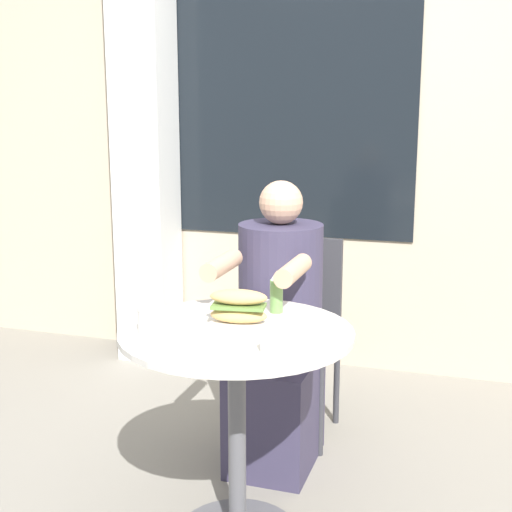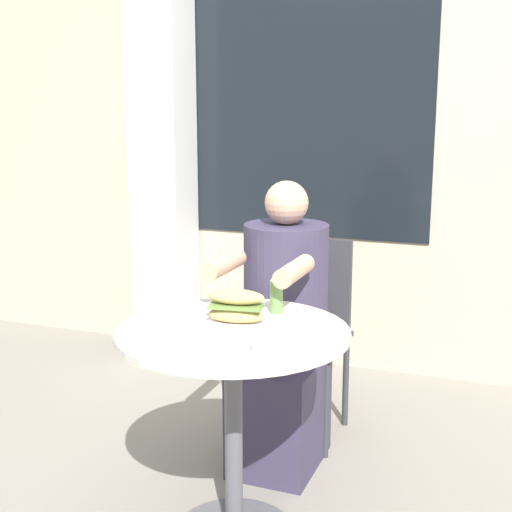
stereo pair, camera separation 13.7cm
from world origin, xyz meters
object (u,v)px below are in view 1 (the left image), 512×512
cafe_table (237,387)px  diner_chair (299,317)px  sandwich_on_plate (239,309)px  condiment_bottle (276,292)px  seated_diner (278,344)px  drink_cup (149,320)px

cafe_table → diner_chair: diner_chair is taller
sandwich_on_plate → diner_chair: bearing=90.7°
cafe_table → sandwich_on_plate: sandwich_on_plate is taller
diner_chair → condiment_bottle: bearing=98.0°
seated_diner → condiment_bottle: 0.47m
cafe_table → sandwich_on_plate: 0.26m
seated_diner → sandwich_on_plate: bearing=91.9°
drink_cup → condiment_bottle: bearing=48.1°
drink_cup → seated_diner: bearing=71.8°
sandwich_on_plate → drink_cup: bearing=-143.9°
drink_cup → sandwich_on_plate: bearing=36.1°
diner_chair → seated_diner: 0.35m
seated_diner → sandwich_on_plate: (0.01, -0.52, 0.29)m
seated_diner → sandwich_on_plate: size_ratio=5.87×
sandwich_on_plate → condiment_bottle: bearing=66.5°
diner_chair → drink_cup: 1.10m
diner_chair → drink_cup: size_ratio=9.51×
seated_diner → condiment_bottle: size_ratio=7.85×
condiment_bottle → diner_chair: bearing=97.3°
cafe_table → drink_cup: drink_cup is taller
drink_cup → diner_chair: bearing=77.6°
cafe_table → condiment_bottle: (0.07, 0.23, 0.27)m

